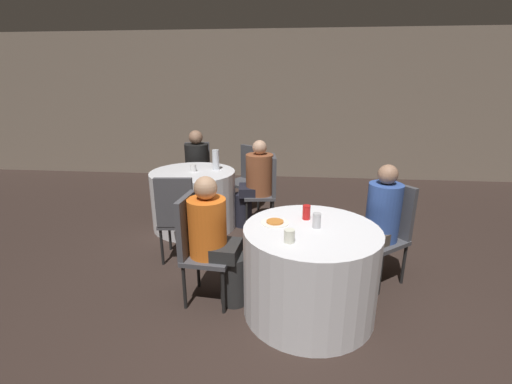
# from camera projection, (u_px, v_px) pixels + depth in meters

# --- Properties ---
(ground_plane) EXTENTS (16.00, 16.00, 0.00)m
(ground_plane) POSITION_uv_depth(u_px,v_px,m) (291.00, 312.00, 2.91)
(ground_plane) COLOR #332621
(wall_back) EXTENTS (16.00, 0.06, 2.80)m
(wall_back) POSITION_uv_depth(u_px,v_px,m) (293.00, 107.00, 6.66)
(wall_back) COLOR gray
(wall_back) RESTS_ON ground_plane
(table_near) EXTENTS (1.09, 1.09, 0.76)m
(table_near) POSITION_uv_depth(u_px,v_px,m) (310.00, 271.00, 2.82)
(table_near) COLOR silver
(table_near) RESTS_ON ground_plane
(table_far) EXTENTS (1.10, 1.10, 0.76)m
(table_far) POSITION_uv_depth(u_px,v_px,m) (194.00, 199.00, 4.54)
(table_far) COLOR silver
(table_far) RESTS_ON ground_plane
(chair_near_northeast) EXTENTS (0.56, 0.56, 0.96)m
(chair_near_northeast) POSITION_uv_depth(u_px,v_px,m) (388.00, 225.00, 3.25)
(chair_near_northeast) COLOR #47474C
(chair_near_northeast) RESTS_ON ground_plane
(chair_near_west) EXTENTS (0.44, 0.43, 0.96)m
(chair_near_west) POSITION_uv_depth(u_px,v_px,m) (197.00, 241.00, 2.93)
(chair_near_west) COLOR #47474C
(chair_near_west) RESTS_ON ground_plane
(chair_far_east) EXTENTS (0.45, 0.44, 0.96)m
(chair_far_east) POSITION_uv_depth(u_px,v_px,m) (267.00, 185.00, 4.50)
(chair_far_east) COLOR #47474C
(chair_far_east) RESTS_ON ground_plane
(chair_far_south) EXTENTS (0.44, 0.44, 0.96)m
(chair_far_south) POSITION_uv_depth(u_px,v_px,m) (177.00, 213.00, 3.56)
(chair_far_south) COLOR #47474C
(chair_far_south) RESTS_ON ground_plane
(chair_far_north) EXTENTS (0.47, 0.47, 0.96)m
(chair_far_north) POSITION_uv_depth(u_px,v_px,m) (198.00, 168.00, 5.40)
(chair_far_north) COLOR #47474C
(chair_far_north) RESTS_ON ground_plane
(chair_far_northeast) EXTENTS (0.56, 0.56, 0.96)m
(chair_far_northeast) POSITION_uv_depth(u_px,v_px,m) (247.00, 173.00, 5.13)
(chair_far_northeast) COLOR #47474C
(chair_far_northeast) RESTS_ON ground_plane
(person_black_shirt) EXTENTS (0.40, 0.52, 1.17)m
(person_black_shirt) POSITION_uv_depth(u_px,v_px,m) (197.00, 168.00, 5.23)
(person_black_shirt) COLOR #4C4238
(person_black_shirt) RESTS_ON ground_plane
(person_blue_shirt) EXTENTS (0.46, 0.43, 1.17)m
(person_blue_shirt) POSITION_uv_depth(u_px,v_px,m) (376.00, 228.00, 3.16)
(person_blue_shirt) COLOR #4C4238
(person_blue_shirt) RESTS_ON ground_plane
(person_orange_shirt) EXTENTS (0.50, 0.34, 1.14)m
(person_orange_shirt) POSITION_uv_depth(u_px,v_px,m) (216.00, 242.00, 2.90)
(person_orange_shirt) COLOR #282828
(person_orange_shirt) RESTS_ON ground_plane
(person_floral_shirt) EXTENTS (0.52, 0.38, 1.16)m
(person_floral_shirt) POSITION_uv_depth(u_px,v_px,m) (255.00, 183.00, 4.49)
(person_floral_shirt) COLOR black
(person_floral_shirt) RESTS_ON ground_plane
(pizza_plate_near) EXTENTS (0.23, 0.23, 0.02)m
(pizza_plate_near) POSITION_uv_depth(u_px,v_px,m) (275.00, 222.00, 2.81)
(pizza_plate_near) COLOR white
(pizza_plate_near) RESTS_ON table_near
(soda_can_silver) EXTENTS (0.07, 0.07, 0.12)m
(soda_can_silver) POSITION_uv_depth(u_px,v_px,m) (317.00, 220.00, 2.70)
(soda_can_silver) COLOR silver
(soda_can_silver) RESTS_ON table_near
(soda_can_red) EXTENTS (0.07, 0.07, 0.12)m
(soda_can_red) POSITION_uv_depth(u_px,v_px,m) (306.00, 212.00, 2.87)
(soda_can_red) COLOR red
(soda_can_red) RESTS_ON table_near
(cup_near) EXTENTS (0.08, 0.08, 0.10)m
(cup_near) POSITION_uv_depth(u_px,v_px,m) (289.00, 236.00, 2.46)
(cup_near) COLOR silver
(cup_near) RESTS_ON table_near
(bottle_far) EXTENTS (0.09, 0.09, 0.26)m
(bottle_far) POSITION_uv_depth(u_px,v_px,m) (216.00, 160.00, 4.48)
(bottle_far) COLOR silver
(bottle_far) RESTS_ON table_far
(cup_far) EXTENTS (0.08, 0.08, 0.10)m
(cup_far) POSITION_uv_depth(u_px,v_px,m) (193.00, 168.00, 4.42)
(cup_far) COLOR white
(cup_far) RESTS_ON table_far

